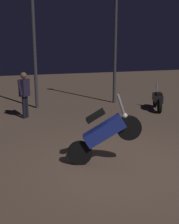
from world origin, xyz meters
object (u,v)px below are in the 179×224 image
streetlamp_near (116,22)px  streetlamp_far (34,31)px  motorcycle_blue_foreground (104,133)px  person_rider_beside (24,91)px  motorcycle_black_parked_left (157,100)px

streetlamp_near → streetlamp_far: size_ratio=1.16×
motorcycle_blue_foreground → streetlamp_near: (3.06, 6.25, 2.87)m
person_rider_beside → streetlamp_far: 2.74m
motorcycle_blue_foreground → streetlamp_far: 6.79m
motorcycle_black_parked_left → person_rider_beside: size_ratio=0.92×
motorcycle_blue_foreground → motorcycle_black_parked_left: 5.98m
motorcycle_black_parked_left → streetlamp_far: (-4.69, 2.02, 2.75)m
motorcycle_black_parked_left → streetlamp_near: bearing=52.1°
motorcycle_black_parked_left → motorcycle_blue_foreground: bearing=159.0°
motorcycle_blue_foreground → streetlamp_near: bearing=81.6°
person_rider_beside → streetlamp_near: 5.20m
motorcycle_black_parked_left → streetlamp_far: 5.80m
streetlamp_near → person_rider_beside: bearing=-160.9°
motorcycle_blue_foreground → streetlamp_far: (-0.54, 6.32, 2.44)m
motorcycle_blue_foreground → streetlamp_far: streetlamp_far is taller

